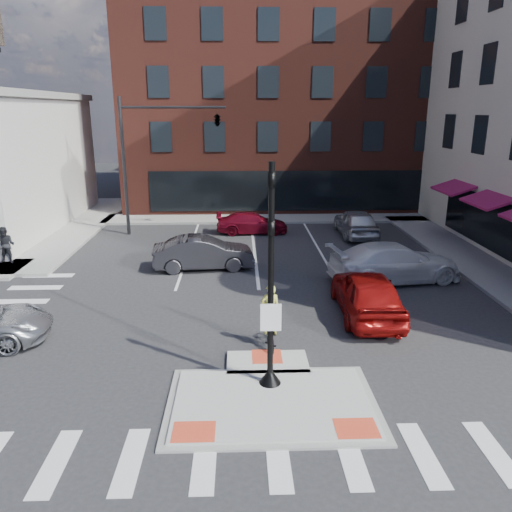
{
  "coord_description": "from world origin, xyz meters",
  "views": [
    {
      "loc": [
        -0.8,
        -11.67,
        7.31
      ],
      "look_at": [
        -0.18,
        6.28,
        2.0
      ],
      "focal_mm": 35.0,
      "sensor_mm": 36.0,
      "label": 1
    }
  ],
  "objects_px": {
    "bg_car_silver": "(356,222)",
    "bg_car_red": "(252,223)",
    "red_sedan": "(367,293)",
    "pedestrian_a": "(6,245)",
    "bg_car_dark": "(204,253)",
    "cyclist": "(270,326)",
    "white_pickup": "(395,262)"
  },
  "relations": [
    {
      "from": "bg_car_dark",
      "to": "bg_car_silver",
      "type": "distance_m",
      "value": 10.57
    },
    {
      "from": "bg_car_silver",
      "to": "pedestrian_a",
      "type": "height_order",
      "value": "pedestrian_a"
    },
    {
      "from": "bg_car_dark",
      "to": "pedestrian_a",
      "type": "relative_size",
      "value": 2.65
    },
    {
      "from": "red_sedan",
      "to": "bg_car_silver",
      "type": "height_order",
      "value": "red_sedan"
    },
    {
      "from": "pedestrian_a",
      "to": "bg_car_dark",
      "type": "bearing_deg",
      "value": -3.75
    },
    {
      "from": "red_sedan",
      "to": "white_pickup",
      "type": "xyz_separation_m",
      "value": [
        2.17,
        3.78,
        -0.02
      ]
    },
    {
      "from": "red_sedan",
      "to": "pedestrian_a",
      "type": "relative_size",
      "value": 2.84
    },
    {
      "from": "bg_car_silver",
      "to": "cyclist",
      "type": "xyz_separation_m",
      "value": [
        -6.0,
        -14.29,
        -0.11
      ]
    },
    {
      "from": "red_sedan",
      "to": "pedestrian_a",
      "type": "xyz_separation_m",
      "value": [
        -15.83,
        6.55,
        0.18
      ]
    },
    {
      "from": "bg_car_silver",
      "to": "bg_car_dark",
      "type": "bearing_deg",
      "value": 34.52
    },
    {
      "from": "red_sedan",
      "to": "bg_car_red",
      "type": "bearing_deg",
      "value": -71.83
    },
    {
      "from": "red_sedan",
      "to": "white_pickup",
      "type": "relative_size",
      "value": 0.87
    },
    {
      "from": "bg_car_silver",
      "to": "bg_car_red",
      "type": "xyz_separation_m",
      "value": [
        -6.16,
        0.95,
        -0.2
      ]
    },
    {
      "from": "bg_car_red",
      "to": "bg_car_silver",
      "type": "bearing_deg",
      "value": -99.68
    },
    {
      "from": "bg_car_red",
      "to": "cyclist",
      "type": "bearing_deg",
      "value": 179.71
    },
    {
      "from": "white_pickup",
      "to": "bg_car_red",
      "type": "xyz_separation_m",
      "value": [
        -6.02,
        9.05,
        -0.22
      ]
    },
    {
      "from": "bg_car_dark",
      "to": "pedestrian_a",
      "type": "bearing_deg",
      "value": 79.74
    },
    {
      "from": "cyclist",
      "to": "pedestrian_a",
      "type": "distance_m",
      "value": 15.1
    },
    {
      "from": "white_pickup",
      "to": "red_sedan",
      "type": "bearing_deg",
      "value": 140.74
    },
    {
      "from": "bg_car_red",
      "to": "cyclist",
      "type": "xyz_separation_m",
      "value": [
        0.17,
        -15.24,
        0.08
      ]
    },
    {
      "from": "bg_car_silver",
      "to": "bg_car_red",
      "type": "bearing_deg",
      "value": -9.42
    },
    {
      "from": "cyclist",
      "to": "white_pickup",
      "type": "bearing_deg",
      "value": -135.64
    },
    {
      "from": "white_pickup",
      "to": "cyclist",
      "type": "bearing_deg",
      "value": 127.2
    },
    {
      "from": "white_pickup",
      "to": "bg_car_silver",
      "type": "xyz_separation_m",
      "value": [
        0.14,
        8.1,
        -0.02
      ]
    },
    {
      "from": "bg_car_dark",
      "to": "bg_car_red",
      "type": "bearing_deg",
      "value": -25.09
    },
    {
      "from": "bg_car_dark",
      "to": "pedestrian_a",
      "type": "xyz_separation_m",
      "value": [
        -9.5,
        0.76,
        0.26
      ]
    },
    {
      "from": "red_sedan",
      "to": "bg_car_red",
      "type": "height_order",
      "value": "red_sedan"
    },
    {
      "from": "bg_car_silver",
      "to": "bg_car_red",
      "type": "distance_m",
      "value": 6.24
    },
    {
      "from": "bg_car_red",
      "to": "pedestrian_a",
      "type": "distance_m",
      "value": 13.53
    },
    {
      "from": "pedestrian_a",
      "to": "cyclist",
      "type": "bearing_deg",
      "value": -35.59
    },
    {
      "from": "bg_car_silver",
      "to": "bg_car_red",
      "type": "height_order",
      "value": "bg_car_silver"
    },
    {
      "from": "bg_car_silver",
      "to": "bg_car_red",
      "type": "relative_size",
      "value": 1.12
    }
  ]
}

